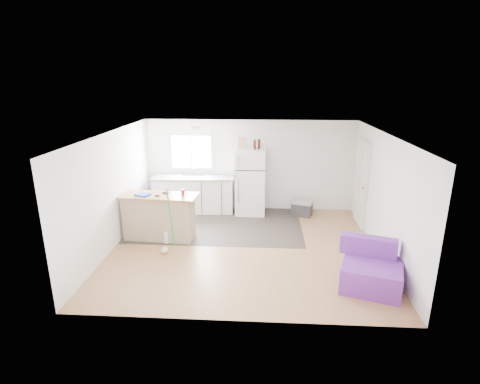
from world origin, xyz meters
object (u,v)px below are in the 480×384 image
(red_cup, at_px, (183,192))
(cardboard_box, at_px, (242,143))
(cooler, at_px, (302,208))
(bottle_right, at_px, (259,144))
(refrigerator, at_px, (251,181))
(blue_tray, at_px, (143,194))
(purple_seat, at_px, (371,271))
(cleaner_jug, at_px, (168,237))
(mop, at_px, (166,242))
(bottle_left, at_px, (255,144))
(peninsula, at_px, (159,216))
(kitchen_cabinets, at_px, (194,194))

(red_cup, relative_size, cardboard_box, 0.40)
(cooler, distance_m, red_cup, 3.29)
(cooler, distance_m, bottle_right, 2.00)
(refrigerator, height_order, cooler, refrigerator)
(cooler, bearing_deg, blue_tray, -135.33)
(purple_seat, relative_size, blue_tray, 3.96)
(cleaner_jug, bearing_deg, purple_seat, -38.69)
(mop, distance_m, blue_tray, 1.21)
(cleaner_jug, xyz_separation_m, red_cup, (0.32, 0.27, 0.93))
(cooler, height_order, bottle_right, bottle_right)
(cooler, bearing_deg, purple_seat, -56.39)
(cooler, height_order, blue_tray, blue_tray)
(cardboard_box, bearing_deg, bottle_left, -11.40)
(refrigerator, distance_m, blue_tray, 2.90)
(peninsula, relative_size, red_cup, 14.03)
(cardboard_box, xyz_separation_m, bottle_right, (0.42, 0.00, -0.02))
(red_cup, distance_m, blue_tray, 0.86)
(cooler, relative_size, cleaner_jug, 1.89)
(purple_seat, bearing_deg, cooler, 122.08)
(red_cup, xyz_separation_m, bottle_right, (1.61, 1.69, 0.77))
(refrigerator, bearing_deg, red_cup, -127.23)
(bottle_left, bearing_deg, purple_seat, -58.59)
(peninsula, distance_m, bottle_left, 2.95)
(mop, bearing_deg, cardboard_box, 59.59)
(peninsula, bearing_deg, bottle_right, 42.69)
(refrigerator, xyz_separation_m, blue_tray, (-2.27, -1.80, 0.17))
(blue_tray, height_order, cardboard_box, cardboard_box)
(mop, bearing_deg, refrigerator, 56.12)
(red_cup, xyz_separation_m, blue_tray, (-0.86, -0.08, -0.04))
(mop, relative_size, cardboard_box, 4.67)
(cooler, height_order, cardboard_box, cardboard_box)
(cooler, distance_m, mop, 3.78)
(purple_seat, height_order, blue_tray, blue_tray)
(kitchen_cabinets, bearing_deg, mop, -95.96)
(cooler, xyz_separation_m, red_cup, (-2.74, -1.60, 0.87))
(refrigerator, distance_m, red_cup, 2.23)
(peninsula, xyz_separation_m, blue_tray, (-0.32, -0.05, 0.52))
(kitchen_cabinets, bearing_deg, peninsula, -106.80)
(purple_seat, xyz_separation_m, mop, (-3.82, 1.04, -0.06))
(refrigerator, relative_size, red_cup, 14.31)
(peninsula, distance_m, cleaner_jug, 0.49)
(red_cup, relative_size, bottle_left, 0.48)
(red_cup, bearing_deg, bottle_left, 47.26)
(bottle_left, bearing_deg, cardboard_box, 168.60)
(red_cup, xyz_separation_m, cardboard_box, (1.19, 1.69, 0.80))
(cardboard_box, bearing_deg, peninsula, -135.10)
(purple_seat, bearing_deg, bottle_right, 137.70)
(refrigerator, distance_m, cooler, 1.49)
(purple_seat, bearing_deg, blue_tray, 177.15)
(bottle_left, distance_m, bottle_right, 0.13)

